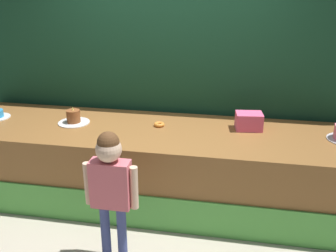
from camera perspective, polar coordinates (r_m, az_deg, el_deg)
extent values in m
plane|color=#BCB29E|center=(3.74, -3.28, -14.97)|extent=(12.00, 12.00, 0.00)
cube|color=brown|center=(3.97, -1.57, -5.86)|extent=(4.21, 1.08, 0.79)
cube|color=#59B24C|center=(3.63, -3.37, -12.80)|extent=(4.21, 0.02, 0.36)
cube|color=#19472D|center=(4.24, 0.10, 10.51)|extent=(4.84, 0.08, 2.83)
cylinder|color=#3F4C8C|center=(3.32, -9.29, -15.14)|extent=(0.08, 0.08, 0.50)
cylinder|color=#3F4C8C|center=(3.28, -6.88, -15.49)|extent=(0.08, 0.08, 0.50)
cube|color=#D86672|center=(3.05, -8.53, -8.54)|extent=(0.31, 0.14, 0.39)
cylinder|color=beige|center=(3.12, -11.82, -8.37)|extent=(0.06, 0.06, 0.36)
cylinder|color=beige|center=(3.01, -5.07, -9.16)|extent=(0.06, 0.06, 0.36)
sphere|color=beige|center=(2.92, -8.84, -3.47)|extent=(0.20, 0.20, 0.20)
sphere|color=brown|center=(2.90, -8.90, -2.47)|extent=(0.17, 0.17, 0.17)
cube|color=#F55C8D|center=(3.88, 11.96, 0.71)|extent=(0.28, 0.22, 0.17)
torus|color=orange|center=(3.90, -1.32, 0.23)|extent=(0.11, 0.11, 0.04)
cylinder|color=white|center=(4.11, -13.84, 0.51)|extent=(0.32, 0.32, 0.01)
cylinder|color=brown|center=(4.08, -13.93, 1.44)|extent=(0.14, 0.14, 0.13)
cone|color=#F2E566|center=(4.06, -14.03, 2.54)|extent=(0.02, 0.02, 0.04)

